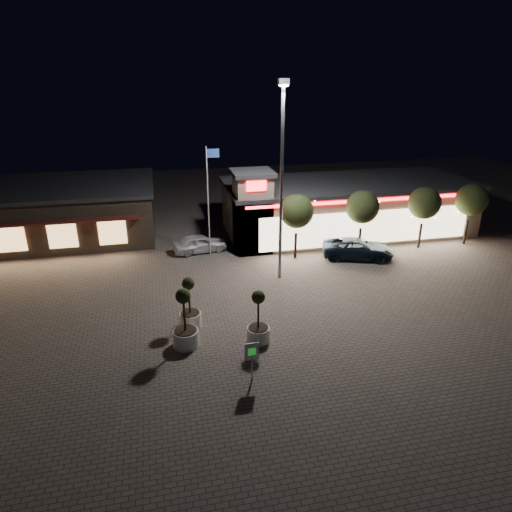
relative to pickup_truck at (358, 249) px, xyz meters
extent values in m
plane|color=#62584F|center=(-8.50, -10.08, -0.72)|extent=(90.00, 90.00, 0.00)
cube|color=gray|center=(1.50, 5.92, 1.28)|extent=(20.00, 8.00, 4.00)
cube|color=#262628|center=(1.50, 5.92, 3.43)|extent=(20.40, 8.40, 0.30)
cube|color=beige|center=(1.50, 1.87, 0.88)|extent=(17.00, 0.12, 2.60)
cube|color=red|center=(1.50, 1.84, 3.03)|extent=(19.00, 0.10, 0.18)
cube|color=gray|center=(-7.20, 3.22, 2.18)|extent=(2.60, 2.60, 5.80)
cube|color=#262628|center=(-7.20, 3.22, 5.23)|extent=(3.00, 3.00, 0.30)
cube|color=red|center=(-7.20, 1.87, 4.58)|extent=(1.40, 0.10, 0.70)
cube|color=#382D23|center=(-22.50, 9.92, 1.28)|extent=(16.00, 10.00, 4.00)
cube|color=#262628|center=(-22.50, 9.92, 3.43)|extent=(16.40, 10.40, 0.30)
cube|color=#591E19|center=(-22.50, 4.52, 2.08)|extent=(14.40, 0.80, 0.15)
cube|color=#FDBC72|center=(-24.50, 4.87, 0.88)|extent=(2.00, 0.12, 1.80)
cube|color=#FDBC72|center=(-21.00, 4.87, 0.88)|extent=(2.00, 0.12, 1.80)
cube|color=#FDBC72|center=(-17.50, 4.87, 0.88)|extent=(2.00, 0.12, 1.80)
cylinder|color=gray|center=(-6.50, -2.08, 5.28)|extent=(0.20, 0.20, 12.00)
cube|color=gray|center=(-6.50, -2.08, 11.48)|extent=(0.60, 0.40, 0.35)
cube|color=white|center=(-6.50, -2.08, 11.28)|extent=(0.45, 0.30, 0.08)
cylinder|color=white|center=(-10.50, 2.92, 3.28)|extent=(0.10, 0.10, 8.00)
cube|color=#274392|center=(-10.05, 2.92, 6.78)|extent=(0.90, 0.04, 0.60)
cylinder|color=#332319|center=(-4.50, 0.92, 0.25)|extent=(0.20, 0.20, 1.92)
sphere|color=#2D3819|center=(-4.50, 0.92, 2.86)|extent=(2.42, 2.42, 2.42)
cylinder|color=#332319|center=(0.50, 0.92, 0.25)|extent=(0.20, 0.20, 1.92)
sphere|color=#2D3819|center=(0.50, 0.92, 2.86)|extent=(2.42, 2.42, 2.42)
cylinder|color=#332319|center=(5.50, 0.92, 0.25)|extent=(0.20, 0.20, 1.92)
sphere|color=#2D3819|center=(5.50, 0.92, 2.86)|extent=(2.42, 2.42, 2.42)
cylinder|color=#332319|center=(9.50, 0.92, 0.25)|extent=(0.20, 0.20, 1.92)
sphere|color=#2D3819|center=(9.50, 0.92, 2.86)|extent=(2.42, 2.42, 2.42)
imported|color=black|center=(0.00, 0.00, 0.00)|extent=(5.65, 3.94, 1.43)
imported|color=silver|center=(-11.17, 3.64, -0.03)|extent=(4.23, 2.21, 1.37)
cylinder|color=silver|center=(-12.80, -7.04, -0.33)|extent=(1.17, 1.17, 0.78)
cylinder|color=black|center=(-12.80, -7.04, 0.08)|extent=(1.01, 1.01, 0.06)
cylinder|color=#332319|center=(-12.80, -7.04, 0.99)|extent=(0.10, 0.10, 1.75)
sphere|color=#2D3819|center=(-12.80, -7.04, 1.81)|extent=(0.68, 0.68, 0.68)
cylinder|color=silver|center=(-13.18, -8.92, -0.29)|extent=(1.29, 1.29, 0.86)
cylinder|color=black|center=(-13.18, -8.92, 0.16)|extent=(1.12, 1.12, 0.06)
cylinder|color=#332319|center=(-13.18, -8.92, 1.16)|extent=(0.11, 0.11, 1.93)
sphere|color=#2D3819|center=(-13.18, -8.92, 2.08)|extent=(0.75, 0.75, 0.75)
cylinder|color=silver|center=(-9.57, -9.29, -0.33)|extent=(1.16, 1.16, 0.77)
cylinder|color=black|center=(-9.57, -9.29, 0.08)|extent=(1.01, 1.01, 0.06)
cylinder|color=#332319|center=(-9.57, -9.29, 0.98)|extent=(0.10, 0.10, 1.74)
sphere|color=#2D3819|center=(-9.57, -9.29, 1.80)|extent=(0.68, 0.68, 0.68)
cylinder|color=gray|center=(-10.55, -12.33, -0.13)|extent=(0.08, 0.08, 1.18)
cube|color=white|center=(-10.55, -12.33, 0.81)|extent=(0.64, 0.07, 0.84)
cube|color=#178A1E|center=(-10.55, -12.37, 0.81)|extent=(0.34, 0.02, 0.34)
camera|label=1|loc=(-13.96, -28.67, 12.12)|focal=32.00mm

